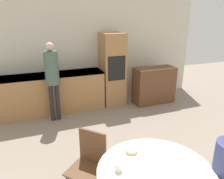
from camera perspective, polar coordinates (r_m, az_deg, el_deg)
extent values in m
cube|color=beige|center=(5.62, -7.92, 9.28)|extent=(6.40, 0.05, 2.60)
cube|color=#AD7A47|center=(5.36, -16.92, -1.12)|extent=(2.73, 0.60, 0.93)
cube|color=black|center=(5.23, -17.39, 3.50)|extent=(2.73, 0.60, 0.03)
cube|color=#AD7A47|center=(5.58, 0.09, 5.28)|extent=(0.56, 0.58, 1.81)
cube|color=black|center=(5.29, 1.23, 5.51)|extent=(0.45, 0.01, 0.60)
cube|color=brown|center=(5.83, 10.91, 1.09)|extent=(1.07, 0.45, 0.95)
cylinder|color=beige|center=(2.42, 11.30, -20.30)|extent=(1.21, 1.21, 0.03)
cylinder|color=brown|center=(3.19, -7.71, -20.72)|extent=(0.04, 0.04, 0.42)
cube|color=brown|center=(2.88, -6.97, -20.17)|extent=(0.57, 0.57, 0.02)
cube|color=brown|center=(2.87, -5.09, -14.57)|extent=(0.28, 0.30, 0.44)
cylinder|color=#262628|center=(4.93, -15.47, -3.32)|extent=(0.09, 0.09, 0.84)
cylinder|color=#262628|center=(4.94, -13.99, -3.13)|extent=(0.09, 0.09, 0.84)
cylinder|color=#4C6656|center=(4.71, -15.51, 5.45)|extent=(0.29, 0.29, 0.70)
sphere|color=beige|center=(4.63, -15.99, 10.70)|extent=(0.18, 0.18, 0.18)
cylinder|color=white|center=(2.35, 1.66, -19.53)|extent=(0.07, 0.07, 0.09)
cylinder|color=beige|center=(2.62, 5.02, -15.55)|extent=(0.14, 0.14, 0.04)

